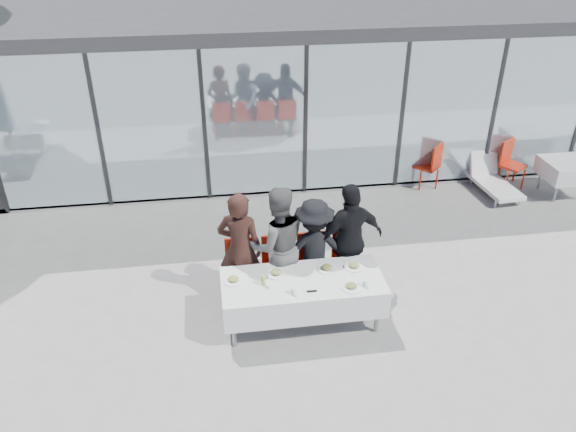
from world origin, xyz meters
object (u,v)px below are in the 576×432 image
(diner_d, at_px, (350,240))
(folded_eyeglasses, at_px, (312,291))
(diner_a, at_px, (240,249))
(diner_b, at_px, (278,245))
(dining_table, at_px, (303,292))
(plate_a, at_px, (233,280))
(spare_table_right, at_px, (565,170))
(plate_c, at_px, (327,268))
(lounger, at_px, (492,179))
(plate_extra, at_px, (351,286))
(spare_chair_b, at_px, (431,164))
(diner_chair_d, at_px, (347,258))
(plate_d, at_px, (354,266))
(diner_chair_b, at_px, (277,264))
(spare_chair_a, at_px, (510,161))
(diner_chair_c, at_px, (312,261))
(diner_c, at_px, (314,249))
(plate_b, at_px, (276,273))
(juice_bottle, at_px, (264,280))

(diner_d, bearing_deg, folded_eyeglasses, 37.30)
(diner_a, relative_size, diner_b, 0.98)
(dining_table, bearing_deg, diner_d, 38.72)
(plate_a, xyz_separation_m, spare_table_right, (6.88, 3.05, -0.22))
(plate_c, relative_size, lounger, 0.21)
(plate_extra, relative_size, spare_chair_b, 0.29)
(diner_b, height_order, diner_chair_d, diner_b)
(plate_d, bearing_deg, dining_table, -165.99)
(diner_chair_b, bearing_deg, plate_d, -28.15)
(diner_b, bearing_deg, diner_a, -6.36)
(folded_eyeglasses, bearing_deg, plate_c, 57.08)
(diner_chair_d, bearing_deg, spare_chair_a, 35.48)
(plate_c, bearing_deg, folded_eyeglasses, -122.92)
(diner_chair_c, distance_m, plate_extra, 1.10)
(diner_c, xyz_separation_m, spare_table_right, (5.65, 2.50, -0.25))
(diner_d, distance_m, plate_b, 1.27)
(plate_b, xyz_separation_m, spare_chair_b, (3.72, 3.69, -0.24))
(diner_chair_d, distance_m, juice_bottle, 1.61)
(diner_chair_c, distance_m, diner_chair_d, 0.55)
(diner_chair_c, distance_m, spare_table_right, 6.14)
(diner_a, relative_size, plate_c, 6.40)
(spare_table_right, bearing_deg, diner_a, -159.62)
(diner_c, distance_m, juice_bottle, 1.08)
(dining_table, xyz_separation_m, diner_c, (0.28, 0.66, 0.27))
(diner_c, xyz_separation_m, spare_chair_b, (3.10, 3.22, -0.27))
(dining_table, relative_size, folded_eyeglasses, 16.14)
(diner_chair_b, relative_size, plate_d, 3.41)
(dining_table, distance_m, spare_chair_b, 5.14)
(diner_b, relative_size, plate_a, 6.51)
(diner_chair_d, xyz_separation_m, spare_table_right, (5.10, 2.41, 0.02))
(plate_b, relative_size, spare_table_right, 0.33)
(diner_b, distance_m, diner_d, 1.09)
(dining_table, distance_m, diner_c, 0.76)
(diner_chair_b, height_order, diner_d, diner_d)
(spare_chair_b, bearing_deg, diner_a, -142.42)
(diner_b, bearing_deg, lounger, -155.74)
(diner_d, relative_size, lounger, 1.33)
(diner_c, distance_m, folded_eyeglasses, 0.96)
(dining_table, bearing_deg, diner_a, 140.92)
(diner_chair_d, height_order, plate_extra, diner_chair_d)
(diner_d, xyz_separation_m, plate_d, (-0.05, -0.47, -0.14))
(juice_bottle, xyz_separation_m, spare_table_right, (6.47, 3.20, -0.28))
(diner_chair_b, bearing_deg, diner_b, -90.00)
(diner_d, bearing_deg, plate_a, 2.90)
(juice_bottle, bearing_deg, diner_d, 27.01)
(diner_a, height_order, juice_bottle, diner_a)
(diner_chair_b, relative_size, diner_c, 0.60)
(diner_chair_b, xyz_separation_m, juice_bottle, (-0.28, -0.79, 0.29))
(diner_c, bearing_deg, diner_chair_b, -12.22)
(plate_a, xyz_separation_m, folded_eyeglasses, (1.03, -0.39, -0.02))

